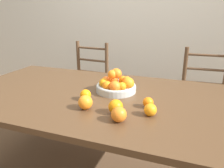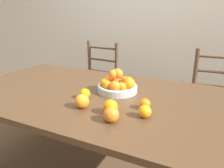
% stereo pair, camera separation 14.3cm
% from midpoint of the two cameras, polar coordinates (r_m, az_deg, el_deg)
% --- Properties ---
extents(wall_back, '(8.00, 0.06, 2.60)m').
position_cam_midpoint_polar(wall_back, '(2.92, 6.74, 18.74)').
color(wall_back, silver).
rests_on(wall_back, ground_plane).
extents(dining_table, '(1.83, 1.05, 0.75)m').
position_cam_midpoint_polar(dining_table, '(1.54, -8.53, -5.28)').
color(dining_table, '#4C331E').
rests_on(dining_table, ground_plane).
extents(fruit_bowl, '(0.28, 0.28, 0.16)m').
position_cam_midpoint_polar(fruit_bowl, '(1.51, -1.59, -0.19)').
color(fruit_bowl, '#B2B7B2').
rests_on(fruit_bowl, dining_table).
extents(orange_loose_0, '(0.06, 0.06, 0.06)m').
position_cam_midpoint_polar(orange_loose_0, '(1.27, 6.25, -4.88)').
color(orange_loose_0, orange).
rests_on(orange_loose_0, dining_table).
extents(orange_loose_1, '(0.08, 0.08, 0.08)m').
position_cam_midpoint_polar(orange_loose_1, '(1.19, -2.48, -6.03)').
color(orange_loose_1, orange).
rests_on(orange_loose_1, dining_table).
extents(orange_loose_2, '(0.08, 0.08, 0.08)m').
position_cam_midpoint_polar(orange_loose_2, '(1.11, -1.92, -8.02)').
color(orange_loose_2, orange).
rests_on(orange_loose_2, dining_table).
extents(orange_loose_3, '(0.07, 0.07, 0.07)m').
position_cam_midpoint_polar(orange_loose_3, '(1.39, -9.87, -2.85)').
color(orange_loose_3, orange).
rests_on(orange_loose_3, dining_table).
extents(orange_loose_4, '(0.07, 0.07, 0.07)m').
position_cam_midpoint_polar(orange_loose_4, '(1.18, 6.56, -6.78)').
color(orange_loose_4, orange).
rests_on(orange_loose_4, dining_table).
extents(orange_loose_5, '(0.08, 0.08, 0.08)m').
position_cam_midpoint_polar(orange_loose_5, '(1.26, -10.22, -4.79)').
color(orange_loose_5, orange).
rests_on(orange_loose_5, dining_table).
extents(chair_left, '(0.45, 0.43, 0.95)m').
position_cam_midpoint_polar(chair_left, '(2.53, -8.22, -0.70)').
color(chair_left, '#513823').
rests_on(chair_left, ground_plane).
extents(chair_right, '(0.44, 0.42, 0.95)m').
position_cam_midpoint_polar(chair_right, '(2.25, 20.97, -4.22)').
color(chair_right, '#513823').
rests_on(chair_right, ground_plane).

